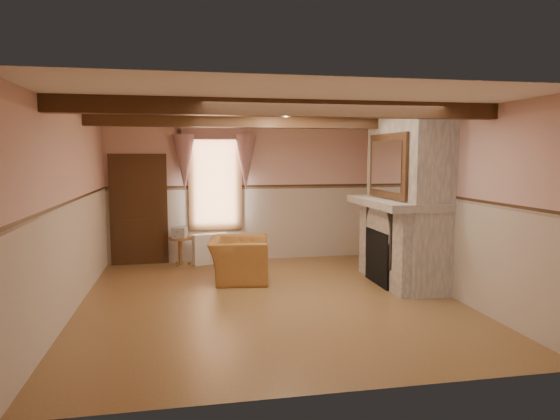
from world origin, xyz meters
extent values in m
cube|color=brown|center=(0.00, 0.00, 0.00)|extent=(5.50, 6.00, 0.01)
cube|color=silver|center=(0.00, 0.00, 2.80)|extent=(5.50, 6.00, 0.01)
cube|color=tan|center=(0.00, 3.00, 1.40)|extent=(5.50, 0.02, 2.80)
cube|color=tan|center=(0.00, -3.00, 1.40)|extent=(5.50, 0.02, 2.80)
cube|color=tan|center=(-2.75, 0.00, 1.40)|extent=(0.02, 6.00, 2.80)
cube|color=tan|center=(2.75, 0.00, 1.40)|extent=(0.02, 6.00, 2.80)
cube|color=black|center=(2.00, 0.60, 0.45)|extent=(0.20, 0.95, 0.90)
imported|color=#9E662D|center=(-0.32, 1.26, 0.36)|extent=(1.13, 1.25, 0.73)
cylinder|color=brown|center=(-1.31, 2.70, 0.28)|extent=(0.59, 0.59, 0.55)
cube|color=#B7AD8C|center=(-1.33, 2.73, 0.65)|extent=(0.32, 0.37, 0.20)
cube|color=white|center=(-0.73, 2.70, 0.30)|extent=(0.72, 0.38, 0.60)
imported|color=brown|center=(2.24, 0.46, 1.46)|extent=(0.36, 0.36, 0.09)
cube|color=black|center=(2.24, 1.18, 1.52)|extent=(0.14, 0.24, 0.20)
cylinder|color=#D1893B|center=(2.24, 0.83, 1.56)|extent=(0.11, 0.11, 0.28)
cylinder|color=#AC1527|center=(2.24, 0.02, 1.50)|extent=(0.06, 0.06, 0.16)
cylinder|color=gold|center=(2.24, 0.00, 1.48)|extent=(0.06, 0.06, 0.12)
cube|color=gray|center=(2.42, 0.60, 1.40)|extent=(0.85, 2.00, 2.80)
cube|color=gray|center=(2.24, 0.60, 1.36)|extent=(1.05, 2.05, 0.12)
cube|color=silver|center=(2.06, 0.60, 1.97)|extent=(0.06, 1.44, 1.04)
cube|color=black|center=(-2.10, 2.94, 1.05)|extent=(1.10, 0.10, 2.10)
cube|color=white|center=(-0.60, 2.97, 1.65)|extent=(1.06, 0.08, 2.02)
cube|color=gray|center=(-0.60, 2.88, 2.25)|extent=(1.30, 0.14, 1.40)
cube|color=black|center=(0.00, -1.20, 2.70)|extent=(5.50, 0.18, 0.20)
cube|color=black|center=(0.00, 1.20, 2.70)|extent=(5.50, 0.18, 0.20)
camera|label=1|loc=(-1.22, -7.12, 2.13)|focal=32.00mm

